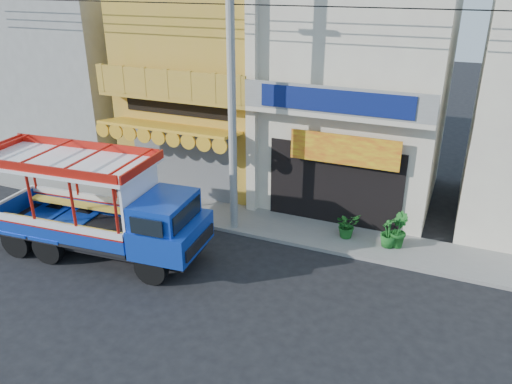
# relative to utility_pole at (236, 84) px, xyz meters

# --- Properties ---
(ground) EXTENTS (90.00, 90.00, 0.00)m
(ground) POSITION_rel_utility_pole_xyz_m (0.85, -3.30, -5.03)
(ground) COLOR black
(ground) RESTS_ON ground
(sidewalk) EXTENTS (30.00, 2.00, 0.12)m
(sidewalk) POSITION_rel_utility_pole_xyz_m (0.85, 0.70, -4.97)
(sidewalk) COLOR slate
(sidewalk) RESTS_ON ground
(shophouse_left) EXTENTS (6.00, 7.50, 8.24)m
(shophouse_left) POSITION_rel_utility_pole_xyz_m (-3.15, 4.66, -0.92)
(shophouse_left) COLOR #B69028
(shophouse_left) RESTS_ON ground
(shophouse_right) EXTENTS (6.00, 6.75, 8.24)m
(shophouse_right) POSITION_rel_utility_pole_xyz_m (2.85, 4.66, -0.93)
(shophouse_right) COLOR beige
(shophouse_right) RESTS_ON ground
(party_pilaster) EXTENTS (0.35, 0.30, 8.00)m
(party_pilaster) POSITION_rel_utility_pole_xyz_m (-0.15, 1.55, -1.03)
(party_pilaster) COLOR beige
(party_pilaster) RESTS_ON ground
(filler_building_left) EXTENTS (6.00, 6.00, 7.60)m
(filler_building_left) POSITION_rel_utility_pole_xyz_m (-10.15, 4.70, -1.23)
(filler_building_left) COLOR gray
(filler_building_left) RESTS_ON ground
(utility_pole) EXTENTS (28.00, 0.26, 9.00)m
(utility_pole) POSITION_rel_utility_pole_xyz_m (0.00, 0.00, 0.00)
(utility_pole) COLOR gray
(utility_pole) RESTS_ON ground
(songthaew_truck) EXTENTS (7.20, 2.83, 3.28)m
(songthaew_truck) POSITION_rel_utility_pole_xyz_m (-2.83, -3.08, -3.45)
(songthaew_truck) COLOR black
(songthaew_truck) RESTS_ON ground
(green_sign) EXTENTS (0.67, 0.38, 1.02)m
(green_sign) POSITION_rel_utility_pole_xyz_m (-5.62, 0.98, -4.49)
(green_sign) COLOR black
(green_sign) RESTS_ON sidewalk
(potted_plant_a) EXTENTS (1.03, 1.03, 0.87)m
(potted_plant_a) POSITION_rel_utility_pole_xyz_m (3.58, 0.80, -4.48)
(potted_plant_a) COLOR #18571C
(potted_plant_a) RESTS_ON sidewalk
(potted_plant_b) EXTENTS (0.68, 0.75, 1.13)m
(potted_plant_b) POSITION_rel_utility_pole_xyz_m (5.19, 0.84, -4.35)
(potted_plant_b) COLOR #18571C
(potted_plant_b) RESTS_ON sidewalk
(potted_plant_c) EXTENTS (0.63, 0.63, 1.01)m
(potted_plant_c) POSITION_rel_utility_pole_xyz_m (4.94, 0.70, -4.41)
(potted_plant_c) COLOR #18571C
(potted_plant_c) RESTS_ON sidewalk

